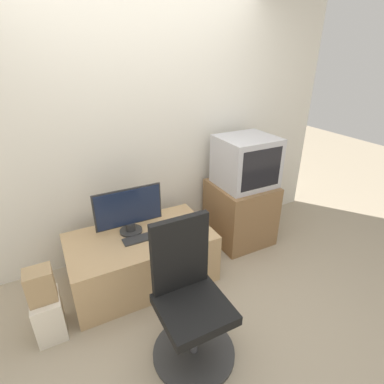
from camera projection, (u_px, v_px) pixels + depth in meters
ground_plane at (207, 328)px, 2.36m from camera, size 12.00×12.00×0.00m
wall_back at (141, 129)px, 2.86m from camera, size 4.40×0.05×2.60m
desk at (142, 257)px, 2.77m from camera, size 1.27×0.72×0.48m
side_stand at (240, 212)px, 3.35m from camera, size 0.60×0.63×0.68m
main_monitor at (129, 211)px, 2.64m from camera, size 0.61×0.20×0.43m
keyboard at (139, 239)px, 2.62m from camera, size 0.28×0.11×0.01m
mouse at (160, 231)px, 2.72m from camera, size 0.06×0.04×0.03m
crt_tv at (246, 161)px, 3.10m from camera, size 0.57×0.52×0.51m
office_chair at (190, 306)px, 2.04m from camera, size 0.59×0.59×1.03m
cardboard_box_lower at (49, 316)px, 2.25m from camera, size 0.20×0.27×0.35m
cardboard_box_upper at (40, 285)px, 2.12m from camera, size 0.19×0.16×0.26m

